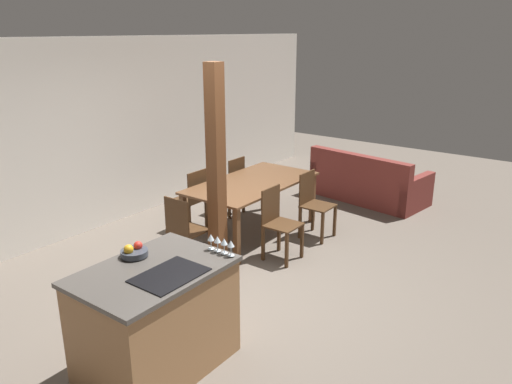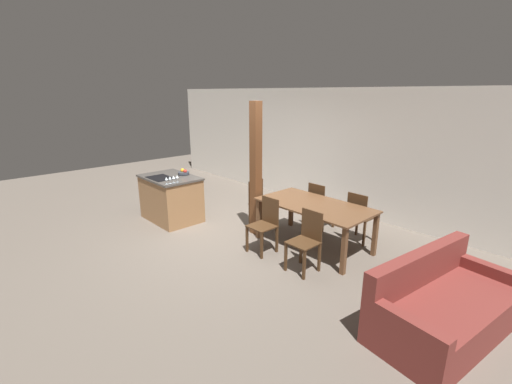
{
  "view_description": "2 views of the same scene",
  "coord_description": "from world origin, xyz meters",
  "px_view_note": "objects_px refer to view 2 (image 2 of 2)",
  "views": [
    {
      "loc": [
        -3.92,
        -3.15,
        2.79
      ],
      "look_at": [
        0.6,
        0.2,
        0.95
      ],
      "focal_mm": 35.0,
      "sensor_mm": 36.0,
      "label": 1
    },
    {
      "loc": [
        4.73,
        -3.64,
        2.6
      ],
      "look_at": [
        0.6,
        0.2,
        0.95
      ],
      "focal_mm": 24.0,
      "sensor_mm": 36.0,
      "label": 2
    }
  ],
  "objects_px": {
    "dining_chair_near_right": "(306,240)",
    "timber_post": "(256,170)",
    "fruit_bowl": "(184,172)",
    "kitchen_island": "(171,198)",
    "dining_chair_near_left": "(265,224)",
    "dining_chair_far_right": "(359,216)",
    "dining_table": "(314,209)",
    "couch": "(444,308)",
    "wine_glass_middle": "(170,178)",
    "dining_chair_head_end": "(260,202)",
    "wine_glass_near": "(166,179)",
    "wine_glass_end": "(177,177)",
    "dining_chair_far_left": "(319,205)",
    "wine_glass_far": "(174,178)"
  },
  "relations": [
    {
      "from": "wine_glass_middle",
      "to": "dining_chair_near_left",
      "type": "height_order",
      "value": "wine_glass_middle"
    },
    {
      "from": "fruit_bowl",
      "to": "timber_post",
      "type": "xyz_separation_m",
      "value": [
        1.67,
        0.51,
        0.25
      ]
    },
    {
      "from": "wine_glass_near",
      "to": "wine_glass_end",
      "type": "relative_size",
      "value": 1.0
    },
    {
      "from": "dining_chair_far_right",
      "to": "couch",
      "type": "height_order",
      "value": "dining_chair_far_right"
    },
    {
      "from": "kitchen_island",
      "to": "fruit_bowl",
      "type": "xyz_separation_m",
      "value": [
        0.06,
        0.3,
        0.51
      ]
    },
    {
      "from": "wine_glass_middle",
      "to": "fruit_bowl",
      "type": "bearing_deg",
      "value": 129.9
    },
    {
      "from": "wine_glass_end",
      "to": "dining_chair_far_left",
      "type": "xyz_separation_m",
      "value": [
        1.86,
        2.02,
        -0.56
      ]
    },
    {
      "from": "wine_glass_far",
      "to": "dining_chair_near_left",
      "type": "bearing_deg",
      "value": 18.24
    },
    {
      "from": "couch",
      "to": "timber_post",
      "type": "distance_m",
      "value": 3.63
    },
    {
      "from": "dining_chair_near_right",
      "to": "timber_post",
      "type": "bearing_deg",
      "value": 165.01
    },
    {
      "from": "wine_glass_far",
      "to": "dining_table",
      "type": "height_order",
      "value": "wine_glass_far"
    },
    {
      "from": "dining_chair_near_right",
      "to": "couch",
      "type": "bearing_deg",
      "value": 1.59
    },
    {
      "from": "dining_chair_far_right",
      "to": "dining_chair_near_left",
      "type": "bearing_deg",
      "value": 59.42
    },
    {
      "from": "dining_table",
      "to": "couch",
      "type": "height_order",
      "value": "couch"
    },
    {
      "from": "dining_chair_near_right",
      "to": "dining_chair_far_right",
      "type": "distance_m",
      "value": 1.49
    },
    {
      "from": "wine_glass_near",
      "to": "wine_glass_end",
      "type": "xyz_separation_m",
      "value": [
        0.0,
        0.23,
        0.0
      ]
    },
    {
      "from": "dining_chair_near_right",
      "to": "couch",
      "type": "distance_m",
      "value": 1.94
    },
    {
      "from": "wine_glass_near",
      "to": "dining_table",
      "type": "bearing_deg",
      "value": 33.26
    },
    {
      "from": "fruit_bowl",
      "to": "wine_glass_middle",
      "type": "distance_m",
      "value": 0.77
    },
    {
      "from": "wine_glass_middle",
      "to": "dining_chair_far_right",
      "type": "relative_size",
      "value": 0.15
    },
    {
      "from": "dining_table",
      "to": "dining_chair_head_end",
      "type": "distance_m",
      "value": 1.36
    },
    {
      "from": "dining_chair_near_right",
      "to": "dining_chair_head_end",
      "type": "height_order",
      "value": "same"
    },
    {
      "from": "kitchen_island",
      "to": "timber_post",
      "type": "xyz_separation_m",
      "value": [
        1.74,
        0.81,
        0.76
      ]
    },
    {
      "from": "wine_glass_end",
      "to": "couch",
      "type": "relative_size",
      "value": 0.07
    },
    {
      "from": "dining_chair_near_left",
      "to": "couch",
      "type": "relative_size",
      "value": 0.46
    },
    {
      "from": "wine_glass_middle",
      "to": "dining_chair_far_right",
      "type": "xyz_separation_m",
      "value": [
        2.73,
        2.17,
        -0.56
      ]
    },
    {
      "from": "kitchen_island",
      "to": "dining_chair_far_left",
      "type": "relative_size",
      "value": 1.37
    },
    {
      "from": "fruit_bowl",
      "to": "wine_glass_middle",
      "type": "bearing_deg",
      "value": -50.1
    },
    {
      "from": "fruit_bowl",
      "to": "wine_glass_near",
      "type": "xyz_separation_m",
      "value": [
        0.49,
        -0.67,
        0.07
      ]
    },
    {
      "from": "wine_glass_middle",
      "to": "dining_chair_far_left",
      "type": "relative_size",
      "value": 0.15
    },
    {
      "from": "dining_table",
      "to": "dining_chair_near_left",
      "type": "height_order",
      "value": "dining_chair_near_left"
    },
    {
      "from": "dining_chair_far_left",
      "to": "wine_glass_end",
      "type": "bearing_deg",
      "value": 47.45
    },
    {
      "from": "dining_chair_head_end",
      "to": "couch",
      "type": "relative_size",
      "value": 0.46
    },
    {
      "from": "dining_chair_far_left",
      "to": "dining_chair_near_right",
      "type": "bearing_deg",
      "value": 120.58
    },
    {
      "from": "kitchen_island",
      "to": "couch",
      "type": "distance_m",
      "value": 5.25
    },
    {
      "from": "wine_glass_end",
      "to": "couch",
      "type": "height_order",
      "value": "wine_glass_end"
    },
    {
      "from": "kitchen_island",
      "to": "dining_chair_head_end",
      "type": "distance_m",
      "value": 1.89
    },
    {
      "from": "fruit_bowl",
      "to": "dining_chair_near_left",
      "type": "height_order",
      "value": "fruit_bowl"
    },
    {
      "from": "dining_chair_head_end",
      "to": "couch",
      "type": "height_order",
      "value": "dining_chair_head_end"
    },
    {
      "from": "dining_chair_far_right",
      "to": "couch",
      "type": "bearing_deg",
      "value": 143.44
    },
    {
      "from": "kitchen_island",
      "to": "wine_glass_middle",
      "type": "distance_m",
      "value": 0.86
    },
    {
      "from": "fruit_bowl",
      "to": "kitchen_island",
      "type": "bearing_deg",
      "value": -102.16
    },
    {
      "from": "dining_chair_near_right",
      "to": "dining_chair_far_left",
      "type": "xyz_separation_m",
      "value": [
        -0.88,
        1.49,
        0.0
      ]
    },
    {
      "from": "kitchen_island",
      "to": "dining_table",
      "type": "bearing_deg",
      "value": 21.68
    },
    {
      "from": "dining_table",
      "to": "couch",
      "type": "distance_m",
      "value": 2.5
    },
    {
      "from": "dining_chair_near_left",
      "to": "dining_chair_far_right",
      "type": "relative_size",
      "value": 1.0
    },
    {
      "from": "fruit_bowl",
      "to": "dining_chair_head_end",
      "type": "xyz_separation_m",
      "value": [
        1.44,
        0.84,
        -0.49
      ]
    },
    {
      "from": "dining_chair_far_left",
      "to": "timber_post",
      "type": "bearing_deg",
      "value": 57.61
    },
    {
      "from": "dining_chair_near_right",
      "to": "dining_chair_far_right",
      "type": "bearing_deg",
      "value": 90.0
    },
    {
      "from": "wine_glass_middle",
      "to": "dining_chair_near_right",
      "type": "bearing_deg",
      "value": 14.11
    }
  ]
}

